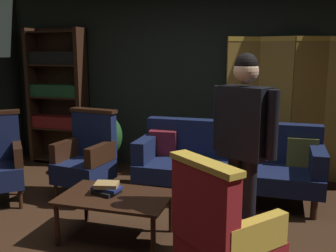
% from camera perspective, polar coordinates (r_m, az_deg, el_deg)
% --- Properties ---
extents(ground_plane, '(10.00, 10.00, 0.00)m').
position_cam_1_polar(ground_plane, '(3.62, -3.70, -17.32)').
color(ground_plane, '#331E11').
extents(back_wall, '(7.20, 0.10, 2.80)m').
position_cam_1_polar(back_wall, '(5.56, 4.79, 7.68)').
color(back_wall, black).
rests_on(back_wall, ground_plane).
extents(folding_screen, '(1.71, 0.30, 1.90)m').
position_cam_1_polar(folding_screen, '(5.35, 17.66, 2.60)').
color(folding_screen, olive).
rests_on(folding_screen, ground_plane).
extents(bookshelf, '(0.90, 0.32, 2.05)m').
position_cam_1_polar(bookshelf, '(6.16, -15.84, 4.50)').
color(bookshelf, black).
rests_on(bookshelf, ground_plane).
extents(velvet_couch, '(2.12, 0.78, 0.88)m').
position_cam_1_polar(velvet_couch, '(4.66, 8.80, -4.93)').
color(velvet_couch, black).
rests_on(velvet_couch, ground_plane).
extents(coffee_table, '(1.00, 0.64, 0.42)m').
position_cam_1_polar(coffee_table, '(3.64, -7.69, -10.77)').
color(coffee_table, black).
rests_on(coffee_table, ground_plane).
extents(armchair_gilt_accent, '(0.81, 0.81, 1.04)m').
position_cam_1_polar(armchair_gilt_accent, '(2.75, 7.96, -15.61)').
color(armchair_gilt_accent, gold).
rests_on(armchair_gilt_accent, ground_plane).
extents(armchair_wing_right, '(0.66, 0.65, 1.04)m').
position_cam_1_polar(armchair_wing_right, '(4.67, -11.84, -4.48)').
color(armchair_wing_right, black).
rests_on(armchair_wing_right, ground_plane).
extents(standing_figure, '(0.54, 0.37, 1.70)m').
position_cam_1_polar(standing_figure, '(3.21, 11.04, -1.67)').
color(standing_figure, black).
rests_on(standing_figure, ground_plane).
extents(potted_plant, '(0.57, 0.57, 0.86)m').
position_cam_1_polar(potted_plant, '(5.57, -9.62, -1.84)').
color(potted_plant, brown).
rests_on(potted_plant, ground_plane).
extents(book_black_cloth, '(0.26, 0.24, 0.04)m').
position_cam_1_polar(book_black_cloth, '(3.68, -8.96, -9.50)').
color(book_black_cloth, black).
rests_on(book_black_cloth, coffee_table).
extents(book_navy_cloth, '(0.28, 0.19, 0.03)m').
position_cam_1_polar(book_navy_cloth, '(3.67, -8.98, -9.00)').
color(book_navy_cloth, navy).
rests_on(book_navy_cloth, book_black_cloth).
extents(book_tan_leather, '(0.24, 0.21, 0.04)m').
position_cam_1_polar(book_tan_leather, '(3.65, -9.00, -8.50)').
color(book_tan_leather, '#9E7A47').
rests_on(book_tan_leather, book_navy_cloth).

